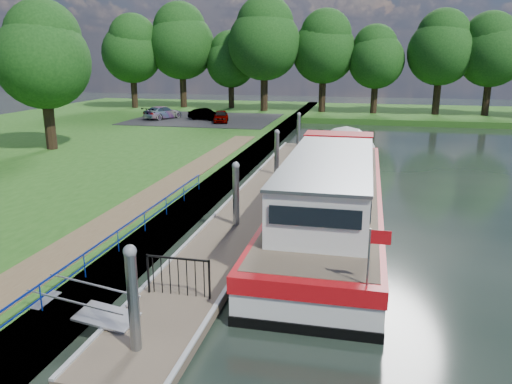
% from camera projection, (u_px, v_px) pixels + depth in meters
% --- Properties ---
extents(ground, '(160.00, 160.00, 0.00)m').
position_uv_depth(ground, '(147.00, 352.00, 12.03)').
color(ground, black).
rests_on(ground, ground).
extents(bank_edge, '(1.10, 90.00, 0.78)m').
position_uv_depth(bank_edge, '(221.00, 182.00, 26.58)').
color(bank_edge, '#473D2D').
rests_on(bank_edge, ground).
extents(far_bank, '(60.00, 18.00, 0.60)m').
position_uv_depth(far_bank, '(430.00, 114.00, 58.40)').
color(far_bank, '#225017').
rests_on(far_bank, ground).
extents(footpath, '(1.60, 40.00, 0.05)m').
position_uv_depth(footpath, '(129.00, 211.00, 20.27)').
color(footpath, brown).
rests_on(footpath, riverbank).
extents(carpark, '(14.00, 12.00, 0.06)m').
position_uv_depth(carpark, '(205.00, 119.00, 49.90)').
color(carpark, black).
rests_on(carpark, riverbank).
extents(blue_fence, '(0.04, 18.04, 0.72)m').
position_uv_depth(blue_fence, '(102.00, 247.00, 15.08)').
color(blue_fence, '#0C2DBF').
rests_on(blue_fence, riverbank).
extents(pontoon, '(2.50, 30.00, 0.56)m').
position_uv_depth(pontoon, '(260.00, 199.00, 24.22)').
color(pontoon, brown).
rests_on(pontoon, ground).
extents(mooring_piles, '(0.30, 27.30, 3.55)m').
position_uv_depth(mooring_piles, '(260.00, 177.00, 23.93)').
color(mooring_piles, gray).
rests_on(mooring_piles, ground).
extents(gangway, '(2.58, 1.00, 0.92)m').
position_uv_depth(gangway, '(86.00, 310.00, 12.72)').
color(gangway, '#A5A8AD').
rests_on(gangway, ground).
extents(gate_panel, '(1.85, 0.05, 1.15)m').
position_uv_depth(gate_panel, '(178.00, 271.00, 13.80)').
color(gate_panel, black).
rests_on(gate_panel, ground).
extents(barge, '(4.36, 21.15, 4.78)m').
position_uv_depth(barge, '(334.00, 191.00, 22.25)').
color(barge, black).
rests_on(barge, ground).
extents(horizon_trees, '(54.38, 10.03, 12.87)m').
position_uv_depth(horizon_trees, '(313.00, 46.00, 56.11)').
color(horizon_trees, '#332316').
rests_on(horizon_trees, ground).
extents(bank_tree_a, '(6.12, 6.12, 9.72)m').
position_uv_depth(bank_tree_a, '(43.00, 54.00, 32.44)').
color(bank_tree_a, '#332316').
rests_on(bank_tree_a, riverbank).
extents(car_a, '(2.06, 3.52, 1.12)m').
position_uv_depth(car_a, '(221.00, 116.00, 47.18)').
color(car_a, '#999999').
rests_on(car_a, carpark).
extents(car_b, '(3.55, 2.14, 1.10)m').
position_uv_depth(car_b, '(205.00, 114.00, 48.85)').
color(car_b, '#999999').
rests_on(car_b, carpark).
extents(car_c, '(3.31, 4.64, 1.25)m').
position_uv_depth(car_c, '(163.00, 112.00, 49.77)').
color(car_c, '#999999').
rests_on(car_c, carpark).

